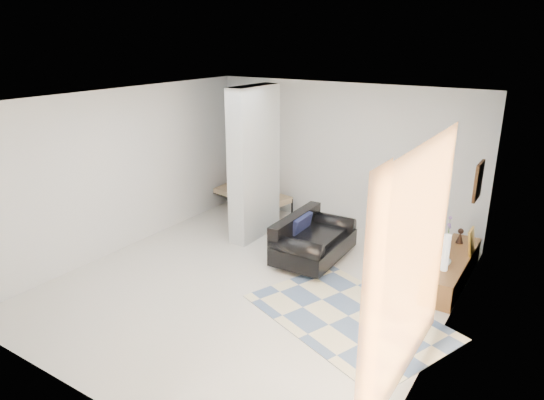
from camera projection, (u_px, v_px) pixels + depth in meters
The scene contains 17 objects.
floor at pixel (255, 283), 7.47m from camera, with size 6.00×6.00×0.00m, color silver.
ceiling at pixel (253, 99), 6.57m from camera, with size 6.00×6.00×0.00m, color white.
wall_back at pixel (342, 156), 9.41m from camera, with size 6.00×6.00×0.00m, color silver.
wall_front at pixel (76, 280), 4.62m from camera, with size 6.00×6.00×0.00m, color silver.
wall_left at pixel (124, 170), 8.42m from camera, with size 6.00×6.00×0.00m, color silver.
wall_right at pixel (450, 237), 5.62m from camera, with size 6.00×6.00×0.00m, color silver.
partition_column at pixel (254, 164), 8.86m from camera, with size 0.35×1.20×2.80m, color #B6BCBD.
hallway_door at pixel (252, 161), 10.57m from camera, with size 0.85×0.06×2.04m, color silver.
curtain at pixel (413, 270), 4.72m from camera, with size 2.55×2.55×0.00m, color orange.
wall_art at pixel (479, 181), 6.91m from camera, with size 0.04×0.45×0.55m, color #3B2210.
media_console at pixel (452, 269), 7.48m from camera, with size 0.45×2.00×0.80m.
loveseat at pixel (311, 240), 8.15m from camera, with size 0.96×1.59×0.76m.
daybed at pixel (251, 193), 10.41m from camera, with size 1.88×1.06×0.77m.
area_rug at pixel (348, 316), 6.57m from camera, with size 2.60×1.73×0.01m, color beige.
cylinder_lamp at pixel (446, 253), 6.92m from camera, with size 0.10×0.10×0.55m, color white.
bronze_figurine at pixel (460, 236), 7.88m from camera, with size 0.12×0.12×0.25m, color black, non-canonical shape.
vase at pixel (445, 259), 7.13m from camera, with size 0.18×0.18×0.19m, color white.
Camera 1 is at (3.80, -5.48, 3.61)m, focal length 32.00 mm.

